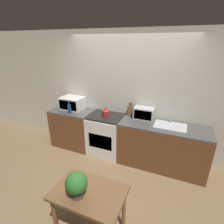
{
  "coord_description": "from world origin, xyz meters",
  "views": [
    {
      "loc": [
        1.08,
        -2.29,
        2.37
      ],
      "look_at": [
        -0.17,
        0.69,
        1.05
      ],
      "focal_mm": 28.0,
      "sensor_mm": 36.0,
      "label": 1
    }
  ],
  "objects_px": {
    "stove_range": "(106,134)",
    "toaster_oven": "(144,113)",
    "bottle": "(69,109)",
    "kettle": "(106,112)",
    "microwave": "(72,103)",
    "dining_table": "(89,198)"
  },
  "relations": [
    {
      "from": "stove_range",
      "to": "toaster_oven",
      "type": "relative_size",
      "value": 2.28
    },
    {
      "from": "kettle",
      "to": "toaster_oven",
      "type": "bearing_deg",
      "value": 14.29
    },
    {
      "from": "stove_range",
      "to": "kettle",
      "type": "relative_size",
      "value": 4.38
    },
    {
      "from": "stove_range",
      "to": "bottle",
      "type": "relative_size",
      "value": 3.5
    },
    {
      "from": "bottle",
      "to": "dining_table",
      "type": "relative_size",
      "value": 0.3
    },
    {
      "from": "stove_range",
      "to": "microwave",
      "type": "distance_m",
      "value": 1.07
    },
    {
      "from": "kettle",
      "to": "dining_table",
      "type": "height_order",
      "value": "kettle"
    },
    {
      "from": "toaster_oven",
      "to": "kettle",
      "type": "bearing_deg",
      "value": -165.71
    },
    {
      "from": "kettle",
      "to": "microwave",
      "type": "bearing_deg",
      "value": 172.42
    },
    {
      "from": "toaster_oven",
      "to": "dining_table",
      "type": "xyz_separation_m",
      "value": [
        -0.19,
        -1.92,
        -0.41
      ]
    },
    {
      "from": "stove_range",
      "to": "kettle",
      "type": "height_order",
      "value": "kettle"
    },
    {
      "from": "bottle",
      "to": "dining_table",
      "type": "height_order",
      "value": "bottle"
    },
    {
      "from": "kettle",
      "to": "bottle",
      "type": "height_order",
      "value": "bottle"
    },
    {
      "from": "toaster_oven",
      "to": "stove_range",
      "type": "bearing_deg",
      "value": -167.82
    },
    {
      "from": "dining_table",
      "to": "stove_range",
      "type": "bearing_deg",
      "value": 108.32
    },
    {
      "from": "stove_range",
      "to": "kettle",
      "type": "bearing_deg",
      "value": -68.76
    },
    {
      "from": "dining_table",
      "to": "bottle",
      "type": "bearing_deg",
      "value": 130.99
    },
    {
      "from": "stove_range",
      "to": "kettle",
      "type": "distance_m",
      "value": 0.54
    },
    {
      "from": "kettle",
      "to": "toaster_oven",
      "type": "height_order",
      "value": "toaster_oven"
    },
    {
      "from": "toaster_oven",
      "to": "dining_table",
      "type": "distance_m",
      "value": 1.97
    },
    {
      "from": "bottle",
      "to": "dining_table",
      "type": "distance_m",
      "value": 2.13
    },
    {
      "from": "microwave",
      "to": "dining_table",
      "type": "relative_size",
      "value": 0.6
    }
  ]
}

